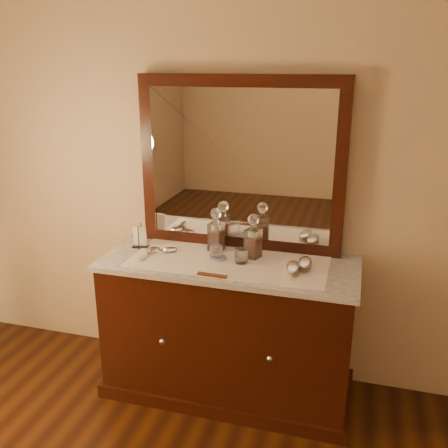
{
  "coord_description": "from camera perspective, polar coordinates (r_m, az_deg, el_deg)",
  "views": [
    {
      "loc": [
        0.67,
        -0.49,
        1.91
      ],
      "look_at": [
        0.0,
        1.85,
        1.1
      ],
      "focal_mm": 39.25,
      "sensor_mm": 36.0,
      "label": 1
    }
  ],
  "objects": [
    {
      "name": "knob_right",
      "position": [
        2.64,
        5.36,
        -15.35
      ],
      "size": [
        0.04,
        0.04,
        0.04
      ],
      "primitive_type": "sphere",
      "color": "silver",
      "rests_on": "dresser_cabinet"
    },
    {
      "name": "pin_dish",
      "position": [
        2.76,
        -0.59,
        -3.98
      ],
      "size": [
        0.11,
        0.11,
        0.01
      ],
      "primitive_type": "cylinder",
      "rotation": [
        0.0,
        0.0,
        -0.42
      ],
      "color": "white",
      "rests_on": "lace_runner"
    },
    {
      "name": "mirror_glass",
      "position": [
        2.8,
        1.77,
        6.8
      ],
      "size": [
        1.06,
        0.01,
        0.86
      ],
      "primitive_type": "cube",
      "color": "white",
      "rests_on": "marble_top"
    },
    {
      "name": "decanter_left",
      "position": [
        2.86,
        -0.91,
        -1.19
      ],
      "size": [
        0.09,
        0.09,
        0.26
      ],
      "color": "maroon",
      "rests_on": "lace_runner"
    },
    {
      "name": "decanter_right",
      "position": [
        2.76,
        3.4,
        -1.97
      ],
      "size": [
        0.1,
        0.1,
        0.26
      ],
      "color": "maroon",
      "rests_on": "lace_runner"
    },
    {
      "name": "brush_far",
      "position": [
        2.68,
        9.41,
        -4.59
      ],
      "size": [
        0.08,
        0.17,
        0.04
      ],
      "color": "#937D5A",
      "rests_on": "lace_runner"
    },
    {
      "name": "napkin_rack",
      "position": [
        2.98,
        -9.74,
        -1.61
      ],
      "size": [
        0.1,
        0.07,
        0.14
      ],
      "color": "black",
      "rests_on": "marble_top"
    },
    {
      "name": "dresser_plinth",
      "position": [
        3.15,
        0.53,
        -18.01
      ],
      "size": [
        1.46,
        0.59,
        0.08
      ],
      "primitive_type": "cube",
      "color": "black",
      "rests_on": "floor"
    },
    {
      "name": "mirror_frame",
      "position": [
        2.83,
        1.94,
        6.93
      ],
      "size": [
        1.2,
        0.08,
        1.0
      ],
      "primitive_type": "cube",
      "color": "black",
      "rests_on": "marble_top"
    },
    {
      "name": "marble_top",
      "position": [
        2.76,
        0.57,
        -4.6
      ],
      "size": [
        1.44,
        0.59,
        0.03
      ],
      "primitive_type": "cube",
      "color": "white",
      "rests_on": "dresser_cabinet"
    },
    {
      "name": "comb",
      "position": [
        2.56,
        -1.38,
        -5.98
      ],
      "size": [
        0.16,
        0.04,
        0.01
      ],
      "primitive_type": "cube",
      "rotation": [
        0.0,
        0.0,
        -0.04
      ],
      "color": "brown",
      "rests_on": "lace_runner"
    },
    {
      "name": "dresser_cabinet",
      "position": [
        2.95,
        0.55,
        -12.22
      ],
      "size": [
        1.4,
        0.55,
        0.82
      ],
      "primitive_type": "cube",
      "color": "black",
      "rests_on": "floor"
    },
    {
      "name": "knob_left",
      "position": [
        2.79,
        -7.19,
        -13.4
      ],
      "size": [
        0.04,
        0.04,
        0.04
      ],
      "primitive_type": "sphere",
      "color": "silver",
      "rests_on": "dresser_cabinet"
    },
    {
      "name": "hand_mirror_inner",
      "position": [
        2.89,
        -6.69,
        -3.06
      ],
      "size": [
        0.17,
        0.18,
        0.02
      ],
      "color": "silver",
      "rests_on": "lace_runner"
    },
    {
      "name": "lace_runner",
      "position": [
        2.73,
        0.46,
        -4.43
      ],
      "size": [
        1.1,
        0.45,
        0.0
      ],
      "primitive_type": "cube",
      "color": "white",
      "rests_on": "marble_top"
    },
    {
      "name": "tumblers",
      "position": [
        2.73,
        0.54,
        -3.51
      ],
      "size": [
        0.22,
        0.09,
        0.08
      ],
      "color": "white",
      "rests_on": "lace_runner"
    },
    {
      "name": "hand_mirror_outer",
      "position": [
        2.89,
        -8.47,
        -3.12
      ],
      "size": [
        0.09,
        0.22,
        0.02
      ],
      "color": "silver",
      "rests_on": "lace_runner"
    },
    {
      "name": "brush_near",
      "position": [
        2.62,
        8.03,
        -5.13
      ],
      "size": [
        0.09,
        0.17,
        0.04
      ],
      "color": "#937D5A",
      "rests_on": "lace_runner"
    }
  ]
}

